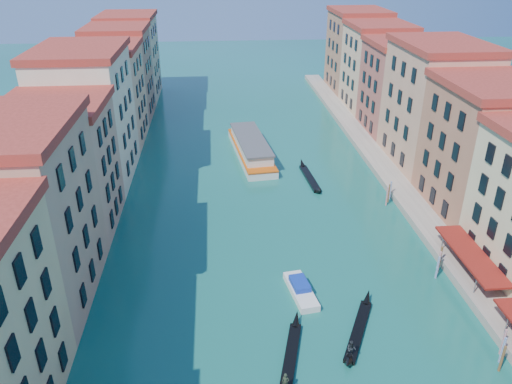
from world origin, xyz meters
The scene contains 10 objects.
left_bank_palazzos centered at (-26.00, 64.68, 9.71)m, with size 12.80×128.40×21.00m.
right_bank_palazzos centered at (30.00, 65.00, 9.75)m, with size 12.80×128.40×21.00m.
quay centered at (22.00, 65.00, 0.50)m, with size 4.00×140.00×1.00m, color gray.
mooring_poles_right centered at (19.10, 28.80, 1.30)m, with size 1.44×54.24×3.20m.
vaporetto_far centered at (0.15, 78.15, 1.49)m, with size 7.50×22.71×3.32m.
gondola_fore centered at (-0.03, 27.86, 0.40)m, with size 3.98×11.67×2.37m.
gondola_right centered at (7.09, 30.73, 0.46)m, with size 6.05×11.11×2.38m.
gondola_far centered at (8.91, 67.01, 0.37)m, with size 1.91×12.92×1.83m.
motorboat_mid centered at (2.53, 37.54, 0.54)m, with size 3.12×6.92×1.38m.
motorboat_far centered at (0.79, 79.69, 0.58)m, with size 2.74×7.33×1.49m.
Camera 1 is at (-6.12, -6.08, 34.41)m, focal length 35.00 mm.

